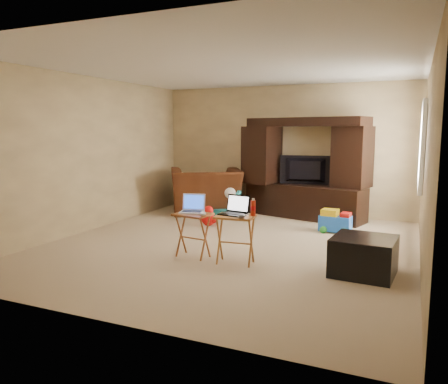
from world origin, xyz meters
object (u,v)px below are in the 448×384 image
at_px(tray_table_right, 235,240).
at_px(water_bottle, 253,208).
at_px(child_rocker, 227,204).
at_px(ottoman, 364,256).
at_px(laptop_right, 233,205).
at_px(push_toy, 335,221).
at_px(mouse_left, 203,214).
at_px(tray_table_left, 193,235).
at_px(laptop_left, 192,204).
at_px(mouse_right, 242,216).
at_px(television, 305,170).
at_px(entertainment_center, 305,168).
at_px(plush_toy, 208,216).
at_px(recliner, 206,191).

distance_m(tray_table_right, water_bottle, 0.45).
xyz_separation_m(tray_table_right, water_bottle, (0.20, 0.08, 0.40)).
xyz_separation_m(child_rocker, ottoman, (2.73, -2.43, -0.04)).
height_order(tray_table_right, laptop_right, laptop_right).
height_order(push_toy, mouse_left, mouse_left).
height_order(push_toy, tray_table_left, tray_table_left).
relative_size(mouse_left, water_bottle, 0.63).
distance_m(push_toy, tray_table_right, 2.37).
bearing_deg(ottoman, water_bottle, -174.53).
xyz_separation_m(laptop_right, water_bottle, (0.24, 0.06, -0.03)).
xyz_separation_m(ottoman, tray_table_right, (-1.50, -0.20, 0.09)).
bearing_deg(laptop_left, tray_table_right, -20.60).
xyz_separation_m(push_toy, tray_table_left, (-1.46, -2.16, 0.10)).
bearing_deg(mouse_left, laptop_right, 6.33).
xyz_separation_m(laptop_left, laptop_right, (0.60, -0.06, 0.03)).
bearing_deg(child_rocker, tray_table_right, -49.17).
bearing_deg(mouse_right, television, 90.54).
distance_m(entertainment_center, laptop_right, 3.19).
height_order(child_rocker, push_toy, child_rocker).
relative_size(entertainment_center, television, 2.41).
xyz_separation_m(entertainment_center, laptop_left, (-0.74, -3.12, -0.24)).
height_order(plush_toy, mouse_right, mouse_right).
xyz_separation_m(tray_table_left, laptop_right, (0.57, -0.03, 0.44)).
bearing_deg(tray_table_right, ottoman, 1.96).
bearing_deg(mouse_left, recliner, 115.39).
height_order(laptop_left, mouse_right, laptop_left).
distance_m(tray_table_left, laptop_left, 0.41).
bearing_deg(tray_table_left, entertainment_center, 85.03).
relative_size(plush_toy, ottoman, 0.52).
xyz_separation_m(recliner, push_toy, (2.66, -0.69, -0.25)).
height_order(entertainment_center, laptop_left, entertainment_center).
bearing_deg(water_bottle, laptop_right, -165.96).
height_order(television, mouse_right, television).
height_order(ottoman, mouse_right, mouse_right).
height_order(television, push_toy, television).
xyz_separation_m(child_rocker, mouse_right, (1.37, -2.76, 0.37)).
bearing_deg(laptop_right, mouse_right, -30.99).
height_order(plush_toy, laptop_right, laptop_right).
xyz_separation_m(television, tray_table_left, (-0.71, -3.16, -0.61)).
bearing_deg(television, plush_toy, 38.14).
height_order(entertainment_center, plush_toy, entertainment_center).
xyz_separation_m(push_toy, ottoman, (0.65, -2.00, 0.03)).
bearing_deg(child_rocker, mouse_left, -57.39).
relative_size(plush_toy, laptop_right, 1.12).
bearing_deg(mouse_right, ottoman, 13.33).
relative_size(television, ottoman, 1.40).
height_order(plush_toy, tray_table_left, tray_table_left).
height_order(push_toy, laptop_right, laptop_right).
bearing_deg(tray_table_left, push_toy, 63.64).
bearing_deg(child_rocker, laptop_left, -61.22).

